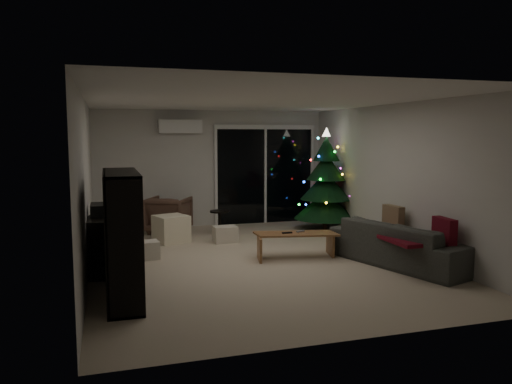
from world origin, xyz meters
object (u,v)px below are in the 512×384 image
Objects in this scene: bookshelf at (106,237)px; coffee_table at (296,245)px; media_cabinet at (106,242)px; armchair at (169,215)px; christmas_tree at (326,179)px; sofa at (402,243)px.

bookshelf reaches higher than coffee_table.
coffee_table is at bearing 8.00° from media_cabinet.
media_cabinet is at bearing 109.47° from bookshelf.
media_cabinet is 2.93m from coffee_table.
armchair is 3.21m from coffee_table.
media_cabinet is at bearing 91.32° from armchair.
bookshelf is 1.20× the size of media_cabinet.
christmas_tree is (3.17, -0.65, 0.69)m from armchair.
media_cabinet is at bearing -171.41° from coffee_table.
coffee_table is (-1.38, 0.88, -0.13)m from sofa.
bookshelf is at bearing 99.77° from armchair.
armchair is 0.38× the size of christmas_tree.
sofa is at bearing 157.34° from armchair.
bookshelf is at bearing -79.00° from media_cabinet.
coffee_table is at bearing -125.43° from christmas_tree.
christmas_tree reaches higher than coffee_table.
bookshelf is 0.73× the size of christmas_tree.
bookshelf is 4.19m from armchair.
media_cabinet reaches higher than armchair.
media_cabinet is 0.57× the size of sofa.
armchair is 0.36× the size of sofa.
sofa is (4.30, 0.39, -0.44)m from bookshelf.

